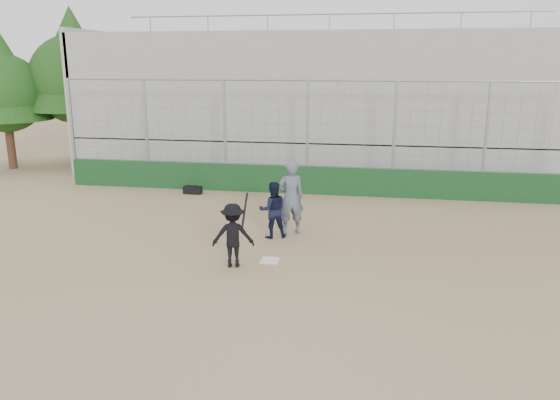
% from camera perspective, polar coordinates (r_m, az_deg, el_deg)
% --- Properties ---
extents(ground, '(90.00, 90.00, 0.00)m').
position_cam_1_polar(ground, '(13.09, -1.06, -6.37)').
color(ground, olive).
rests_on(ground, ground).
extents(home_plate, '(0.44, 0.44, 0.02)m').
position_cam_1_polar(home_plate, '(13.09, -1.06, -6.32)').
color(home_plate, white).
rests_on(home_plate, ground).
extents(backstop, '(18.10, 0.25, 4.04)m').
position_cam_1_polar(backstop, '(19.52, 2.83, 3.43)').
color(backstop, '#113717').
rests_on(backstop, ground).
extents(bleachers, '(20.25, 6.70, 6.98)m').
position_cam_1_polar(bleachers, '(24.16, 4.38, 10.18)').
color(bleachers, gray).
rests_on(bleachers, ground).
extents(tree_left, '(4.48, 4.48, 7.00)m').
position_cam_1_polar(tree_left, '(26.62, -20.72, 12.86)').
color(tree_left, '#332312').
rests_on(tree_left, ground).
extents(tree_right, '(3.84, 3.84, 6.00)m').
position_cam_1_polar(tree_right, '(26.75, -26.95, 10.90)').
color(tree_right, '#392015').
rests_on(tree_right, ground).
extents(batter_at_plate, '(1.06, 0.81, 1.68)m').
position_cam_1_polar(batter_at_plate, '(12.58, -4.93, -3.68)').
color(batter_at_plate, black).
rests_on(batter_at_plate, ground).
extents(catcher_crouched, '(0.90, 0.81, 1.06)m').
position_cam_1_polar(catcher_crouched, '(14.62, -0.75, -2.00)').
color(catcher_crouched, black).
rests_on(catcher_crouched, ground).
extents(umpire, '(0.88, 0.74, 1.84)m').
position_cam_1_polar(umpire, '(14.90, 1.12, -0.11)').
color(umpire, '#525968').
rests_on(umpire, ground).
extents(equipment_bag, '(0.66, 0.30, 0.32)m').
position_cam_1_polar(equipment_bag, '(19.86, -9.10, 1.04)').
color(equipment_bag, black).
rests_on(equipment_bag, ground).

